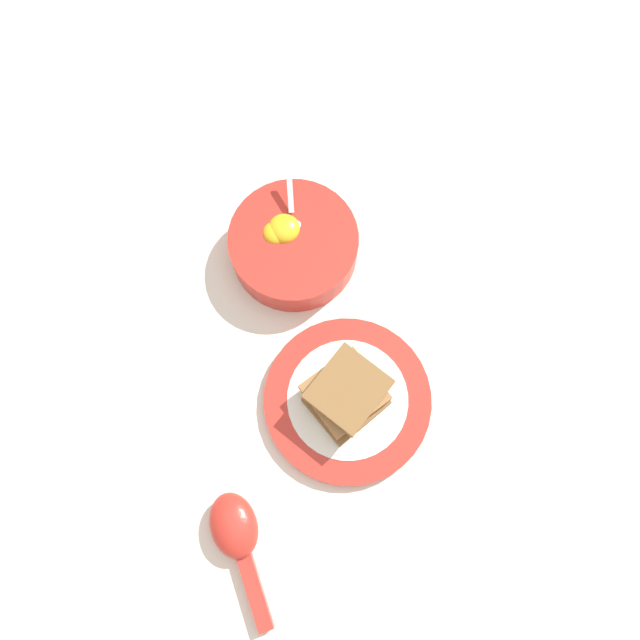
% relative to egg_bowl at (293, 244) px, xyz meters
% --- Properties ---
extents(ground_plane, '(3.00, 3.00, 0.00)m').
position_rel_egg_bowl_xyz_m(ground_plane, '(-0.02, -0.16, -0.03)').
color(ground_plane, silver).
extents(egg_bowl, '(0.17, 0.17, 0.08)m').
position_rel_egg_bowl_xyz_m(egg_bowl, '(0.00, 0.00, 0.00)').
color(egg_bowl, red).
rests_on(egg_bowl, ground_plane).
extents(toast_plate, '(0.21, 0.21, 0.02)m').
position_rel_egg_bowl_xyz_m(toast_plate, '(0.01, -0.21, -0.02)').
color(toast_plate, red).
rests_on(toast_plate, ground_plane).
extents(toast_sandwich, '(0.11, 0.11, 0.05)m').
position_rel_egg_bowl_xyz_m(toast_sandwich, '(0.01, -0.21, 0.01)').
color(toast_sandwich, brown).
rests_on(toast_sandwich, toast_plate).
extents(soup_spoon, '(0.06, 0.16, 0.03)m').
position_rel_egg_bowl_xyz_m(soup_spoon, '(-0.16, -0.33, -0.01)').
color(soup_spoon, red).
rests_on(soup_spoon, ground_plane).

